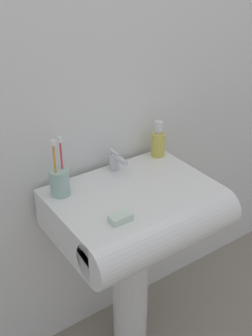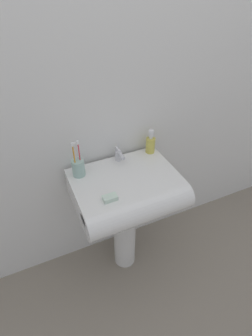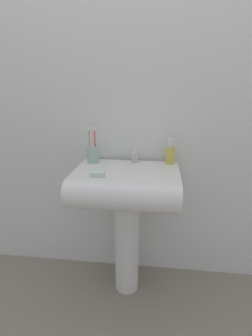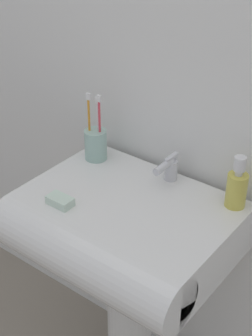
% 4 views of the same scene
% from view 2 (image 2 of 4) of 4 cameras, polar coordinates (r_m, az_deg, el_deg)
% --- Properties ---
extents(ground_plane, '(6.00, 6.00, 0.00)m').
position_cam_2_polar(ground_plane, '(2.04, -0.27, -19.12)').
color(ground_plane, gray).
rests_on(ground_plane, ground).
extents(wall_back, '(5.00, 0.05, 2.40)m').
position_cam_2_polar(wall_back, '(1.41, -4.51, 16.72)').
color(wall_back, silver).
rests_on(wall_back, ground).
extents(sink_pedestal, '(0.15, 0.15, 0.65)m').
position_cam_2_polar(sink_pedestal, '(1.77, -0.30, -13.53)').
color(sink_pedestal, white).
rests_on(sink_pedestal, ground).
extents(sink_basin, '(0.58, 0.46, 0.15)m').
position_cam_2_polar(sink_basin, '(1.45, 0.52, -5.33)').
color(sink_basin, white).
rests_on(sink_basin, sink_pedestal).
extents(faucet, '(0.04, 0.11, 0.08)m').
position_cam_2_polar(faucet, '(1.52, -1.56, 2.86)').
color(faucet, silver).
rests_on(faucet, sink_basin).
extents(toothbrush_cup, '(0.07, 0.07, 0.22)m').
position_cam_2_polar(toothbrush_cup, '(1.43, -10.34, 0.19)').
color(toothbrush_cup, '#99BFB2').
rests_on(toothbrush_cup, sink_basin).
extents(soap_bottle, '(0.06, 0.06, 0.15)m').
position_cam_2_polar(soap_bottle, '(1.59, 5.34, 5.28)').
color(soap_bottle, gold).
rests_on(soap_bottle, sink_basin).
extents(bar_soap, '(0.07, 0.04, 0.02)m').
position_cam_2_polar(bar_soap, '(1.29, -3.50, -6.51)').
color(bar_soap, silver).
rests_on(bar_soap, sink_basin).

